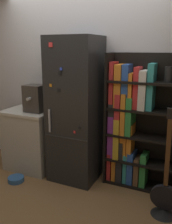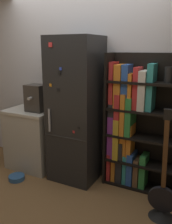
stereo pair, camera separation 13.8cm
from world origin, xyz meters
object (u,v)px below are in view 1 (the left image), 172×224
object	(u,v)px
refrigerator	(76,111)
guitar	(164,201)
espresso_machine	(35,98)
pet_bowl	(16,179)
bookshelf	(135,125)

from	to	relation	value
refrigerator	guitar	bearing A→B (deg)	-16.30
espresso_machine	guitar	world-z (taller)	espresso_machine
espresso_machine	pet_bowl	bearing A→B (deg)	-99.74
refrigerator	espresso_machine	xyz separation A→B (m)	(-0.61, -0.06, 0.13)
espresso_machine	bookshelf	bearing A→B (deg)	8.78
bookshelf	espresso_machine	world-z (taller)	bookshelf
bookshelf	guitar	bearing A→B (deg)	-47.16
refrigerator	bookshelf	world-z (taller)	refrigerator
refrigerator	guitar	size ratio (longest dim) A/B	1.56
bookshelf	guitar	size ratio (longest dim) A/B	1.39
espresso_machine	pet_bowl	world-z (taller)	espresso_machine
espresso_machine	guitar	xyz separation A→B (m)	(1.88, -0.31, -0.91)
guitar	pet_bowl	size ratio (longest dim) A/B	5.64
refrigerator	espresso_machine	size ratio (longest dim) A/B	5.08
refrigerator	pet_bowl	size ratio (longest dim) A/B	8.78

